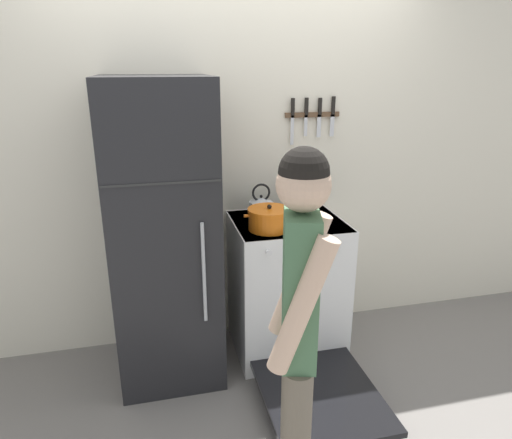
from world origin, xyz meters
TOP-DOWN VIEW (x-y plane):
  - ground_plane at (0.00, 0.00)m, footprint 14.00×14.00m
  - wall_back at (0.00, 0.03)m, footprint 10.00×0.06m
  - refrigerator at (-0.49, -0.34)m, footprint 0.62×0.70m
  - stove_range at (0.30, -0.34)m, footprint 0.71×1.36m
  - dutch_oven_pot at (0.14, -0.43)m, footprint 0.31×0.26m
  - tea_kettle at (0.15, -0.18)m, footprint 0.20×0.16m
  - utensil_jar at (0.48, -0.18)m, footprint 0.10×0.10m
  - person at (-0.04, -1.52)m, footprint 0.32×0.38m
  - wall_knife_strip at (0.55, -0.02)m, footprint 0.38×0.03m

SIDE VIEW (x-z plane):
  - ground_plane at x=0.00m, z-range 0.00..0.00m
  - stove_range at x=0.30m, z-range 0.00..0.93m
  - refrigerator at x=-0.49m, z-range 0.00..1.84m
  - person at x=-0.04m, z-range 0.11..1.75m
  - dutch_oven_pot at x=0.14m, z-range 0.92..1.08m
  - utensil_jar at x=0.48m, z-range 0.86..1.14m
  - tea_kettle at x=0.15m, z-range 0.89..1.12m
  - wall_back at x=0.00m, z-range 0.00..2.55m
  - wall_knife_strip at x=0.55m, z-range 1.43..1.74m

